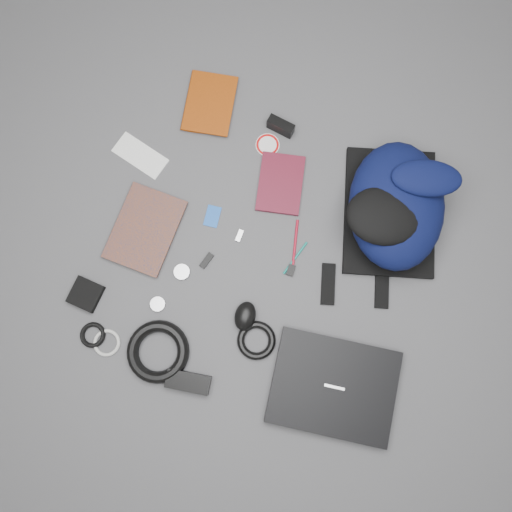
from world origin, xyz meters
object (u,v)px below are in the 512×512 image
at_px(pouch, 86,294).
at_px(backpack, 396,206).
at_px(comic_book, 118,219).
at_px(mouse, 245,316).
at_px(compact_camera, 281,126).
at_px(power_brick, 188,382).
at_px(laptop, 334,386).
at_px(dvd_case, 280,184).
at_px(textbook_red, 186,100).

bearing_deg(pouch, backpack, 41.52).
bearing_deg(comic_book, mouse, -16.13).
relative_size(compact_camera, power_brick, 0.67).
distance_m(laptop, dvd_case, 0.69).
bearing_deg(mouse, pouch, -174.44).
distance_m(mouse, power_brick, 0.28).
xyz_separation_m(textbook_red, comic_book, (-0.01, -0.48, -0.00)).
bearing_deg(power_brick, comic_book, 126.30).
distance_m(textbook_red, comic_book, 0.48).
xyz_separation_m(textbook_red, power_brick, (0.45, -0.85, 0.01)).
relative_size(textbook_red, power_brick, 1.59).
relative_size(compact_camera, mouse, 0.97).
height_order(comic_book, mouse, mouse).
bearing_deg(textbook_red, power_brick, -78.65).
distance_m(laptop, textbook_red, 1.09).
xyz_separation_m(comic_book, dvd_case, (0.44, 0.35, -0.00)).
xyz_separation_m(textbook_red, pouch, (0.02, -0.75, -0.00)).
bearing_deg(compact_camera, comic_book, -121.60).
relative_size(backpack, comic_book, 1.71).
bearing_deg(backpack, power_brick, -136.41).
bearing_deg(power_brick, mouse, 59.98).
xyz_separation_m(textbook_red, dvd_case, (0.43, -0.13, -0.00)).
distance_m(dvd_case, compact_camera, 0.20).
xyz_separation_m(power_brick, pouch, (-0.43, 0.10, -0.01)).
height_order(textbook_red, compact_camera, compact_camera).
relative_size(laptop, comic_book, 1.40).
height_order(dvd_case, mouse, mouse).
xyz_separation_m(comic_book, pouch, (0.03, -0.27, 0.00)).
bearing_deg(dvd_case, comic_book, -159.44).
bearing_deg(textbook_red, backpack, -20.55).
height_order(dvd_case, power_brick, power_brick).
height_order(textbook_red, comic_book, textbook_red).
bearing_deg(dvd_case, pouch, -141.77).
xyz_separation_m(backpack, dvd_case, (-0.37, -0.07, -0.09)).
xyz_separation_m(backpack, power_brick, (-0.35, -0.79, -0.08)).
distance_m(backpack, comic_book, 0.92).
relative_size(dvd_case, compact_camera, 2.22).
height_order(compact_camera, mouse, compact_camera).
bearing_deg(backpack, mouse, -140.54).
distance_m(compact_camera, pouch, 0.86).
xyz_separation_m(laptop, mouse, (-0.35, 0.07, 0.01)).
bearing_deg(mouse, comic_book, 156.37).
relative_size(comic_book, mouse, 2.88).
distance_m(mouse, pouch, 0.53).
bearing_deg(backpack, textbook_red, 153.51).
xyz_separation_m(laptop, power_brick, (-0.42, -0.19, -0.00)).
bearing_deg(pouch, compact_camera, 68.01).
bearing_deg(backpack, pouch, -160.96).
bearing_deg(compact_camera, power_brick, -81.37).
height_order(backpack, mouse, backpack).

